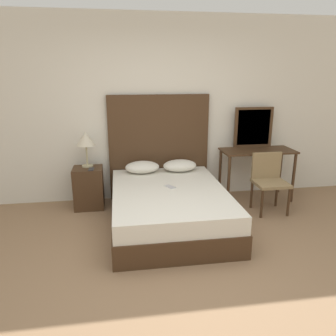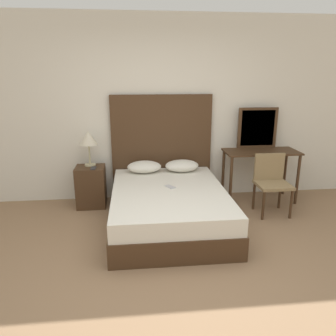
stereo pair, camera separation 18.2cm
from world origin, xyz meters
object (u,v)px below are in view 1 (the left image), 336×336
object	(u,v)px
table_lamp	(86,140)
phone_on_nightstand	(91,169)
bed	(169,207)
vanity_desk	(257,158)
nightstand	(89,188)
chair	(269,178)
phone_on_bed	(170,187)

from	to	relation	value
table_lamp	phone_on_nightstand	bearing A→B (deg)	-69.26
bed	table_lamp	xyz separation A→B (m)	(-1.05, 0.81, 0.74)
phone_on_nightstand	vanity_desk	xyz separation A→B (m)	(2.45, 0.05, 0.04)
nightstand	chair	xyz separation A→B (m)	(2.50, -0.48, 0.18)
phone_on_nightstand	vanity_desk	distance (m)	2.45
bed	table_lamp	world-z (taller)	table_lamp
vanity_desk	chair	xyz separation A→B (m)	(-0.00, -0.44, -0.17)
table_lamp	chair	size ratio (longest dim) A/B	0.61
table_lamp	bed	bearing A→B (deg)	-37.36
table_lamp	phone_on_nightstand	xyz separation A→B (m)	(0.06, -0.16, -0.38)
nightstand	vanity_desk	xyz separation A→B (m)	(2.51, -0.04, 0.35)
bed	chair	size ratio (longest dim) A/B	2.37
nightstand	phone_on_nightstand	bearing A→B (deg)	-56.01
bed	table_lamp	bearing A→B (deg)	142.64
phone_on_bed	table_lamp	size ratio (longest dim) A/B	0.33
table_lamp	vanity_desk	bearing A→B (deg)	-2.52
bed	phone_on_bed	xyz separation A→B (m)	(0.02, 0.08, 0.25)
phone_on_nightstand	nightstand	bearing A→B (deg)	123.99
table_lamp	chair	distance (m)	2.61
phone_on_nightstand	phone_on_bed	bearing A→B (deg)	-29.07
phone_on_nightstand	vanity_desk	world-z (taller)	vanity_desk
table_lamp	vanity_desk	distance (m)	2.53
phone_on_bed	nightstand	world-z (taller)	nightstand
bed	vanity_desk	xyz separation A→B (m)	(1.45, 0.70, 0.41)
bed	table_lamp	size ratio (longest dim) A/B	3.87
bed	phone_on_nightstand	distance (m)	1.24
phone_on_bed	vanity_desk	bearing A→B (deg)	23.40
table_lamp	vanity_desk	xyz separation A→B (m)	(2.51, -0.11, -0.34)
nightstand	phone_on_nightstand	size ratio (longest dim) A/B	3.89
table_lamp	phone_on_nightstand	distance (m)	0.42
phone_on_nightstand	chair	size ratio (longest dim) A/B	0.19
bed	phone_on_bed	world-z (taller)	phone_on_bed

